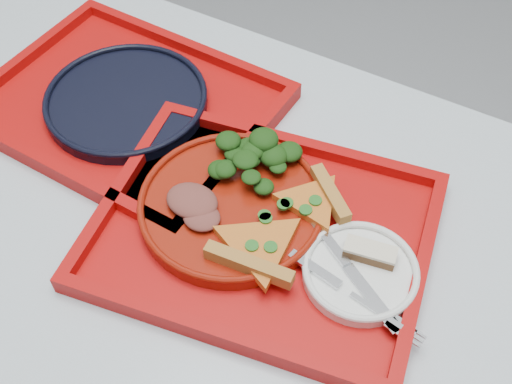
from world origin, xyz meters
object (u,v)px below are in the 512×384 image
at_px(tray_far, 128,108).
at_px(dessert_bar, 370,252).
at_px(tray_main, 262,234).
at_px(dinner_plate, 232,207).
at_px(navy_plate, 127,102).

distance_m(tray_far, dessert_bar, 0.47).
bearing_deg(tray_main, tray_far, 150.89).
xyz_separation_m(dinner_plate, dessert_bar, (0.20, 0.02, 0.01)).
xyz_separation_m(tray_main, navy_plate, (-0.31, 0.11, 0.01)).
height_order(tray_far, dessert_bar, dessert_bar).
bearing_deg(tray_far, navy_plate, 0.00).
relative_size(tray_far, navy_plate, 1.73).
height_order(tray_far, navy_plate, navy_plate).
height_order(navy_plate, dessert_bar, dessert_bar).
height_order(tray_far, dinner_plate, dinner_plate).
xyz_separation_m(navy_plate, dessert_bar, (0.46, -0.08, 0.02)).
bearing_deg(tray_main, dessert_bar, 0.17).
relative_size(dinner_plate, dessert_bar, 3.63).
bearing_deg(dinner_plate, tray_far, 158.86).
distance_m(dinner_plate, navy_plate, 0.28).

